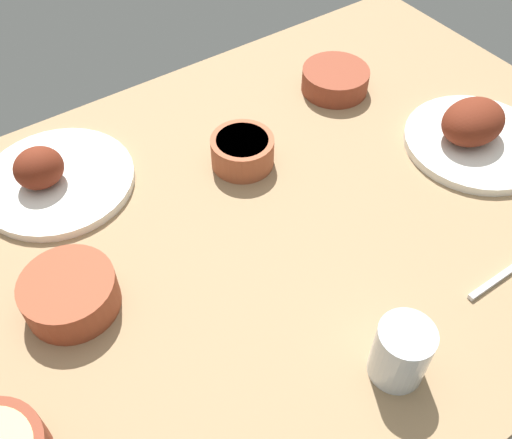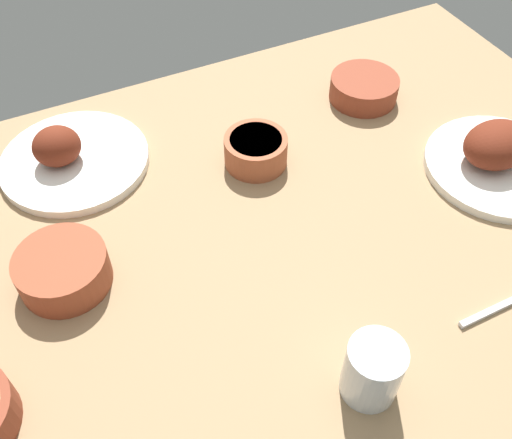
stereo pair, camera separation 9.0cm
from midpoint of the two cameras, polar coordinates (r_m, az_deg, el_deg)
dining_table at (r=93.52cm, az=2.77°, el=-1.77°), size 140.00×90.00×4.00cm
plate_center_main at (r=104.33cm, az=-15.58°, el=5.86°), size 25.80×25.80×8.24cm
plate_far_side at (r=109.59cm, az=25.07°, el=5.54°), size 25.76×25.76×8.86cm
bowl_onions at (r=117.85cm, az=12.85°, el=12.53°), size 13.24×13.24×4.58cm
bowl_cream at (r=86.36cm, az=-15.78°, el=-4.90°), size 13.40×13.40×5.54cm
bowl_potatoes at (r=100.53cm, az=2.57°, el=6.80°), size 11.02×11.02×5.37cm
water_tumbler at (r=75.47cm, az=14.95°, el=-14.45°), size 7.30×7.30×9.34cm
fork_loose at (r=92.28cm, az=26.24°, el=-7.61°), size 16.80×0.92×0.80cm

